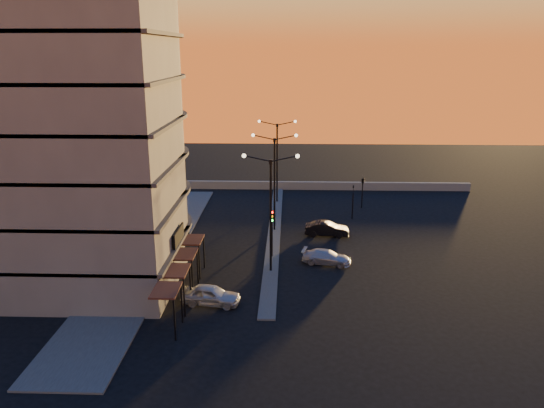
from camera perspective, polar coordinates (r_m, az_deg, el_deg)
The scene contains 14 objects.
ground at distance 42.51m, azimuth -0.13°, elevation -7.28°, with size 120.00×120.00×0.00m, color black.
sidewalk_west at distance 47.67m, azimuth -12.72°, elevation -4.95°, with size 5.00×40.00×0.12m, color #474744.
median at distance 51.81m, azimuth 0.27°, elevation -2.80°, with size 1.20×36.00×0.12m, color #474744.
parapet at distance 67.01m, azimuth 2.38°, elevation 2.00°, with size 44.00×0.50×1.00m, color slate.
building at distance 42.23m, azimuth -19.71°, elevation 8.43°, with size 14.35×17.08×25.00m.
streetlamp_near at distance 40.61m, azimuth -0.14°, elevation -0.02°, with size 4.32×0.32×9.51m.
streetlamp_mid at distance 50.28m, azimuth 0.27°, elevation 3.17°, with size 4.32×0.32×9.51m.
streetlamp_far at distance 60.06m, azimuth 0.55°, elevation 5.32°, with size 4.32×0.32×9.51m.
traffic_light_main at distance 44.15m, azimuth -0.00°, elevation -2.35°, with size 0.28×0.44×4.25m.
signal_east_a at distance 55.44m, azimuth 8.68°, elevation 0.31°, with size 0.13×0.16×3.60m.
signal_east_b at distance 59.17m, azimuth 9.74°, elevation 2.45°, with size 0.42×1.99×3.60m.
car_hatchback at distance 37.36m, azimuth -6.61°, elevation -9.69°, with size 1.64×4.08×1.39m, color silver.
car_sedan at distance 50.45m, azimuth 5.91°, elevation -2.68°, with size 1.44×4.12×1.36m, color black.
car_wagon at distance 44.01m, azimuth 5.89°, elevation -5.70°, with size 1.63×4.01×1.16m, color silver.
Camera 1 is at (1.42, -38.96, 16.95)m, focal length 35.00 mm.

